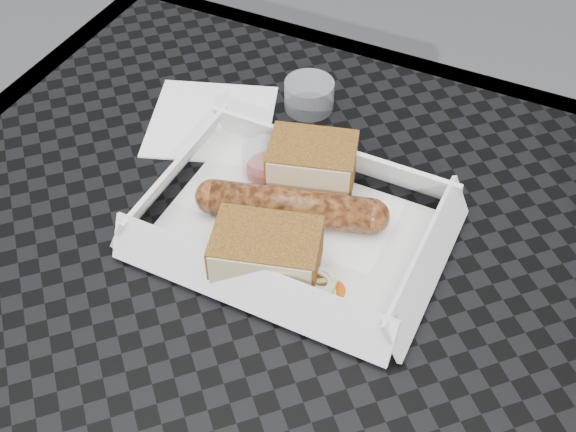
% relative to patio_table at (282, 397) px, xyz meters
% --- Properties ---
extents(patio_table, '(0.80, 0.80, 0.74)m').
position_rel_patio_table_xyz_m(patio_table, '(0.00, 0.00, 0.00)').
color(patio_table, black).
rests_on(patio_table, ground).
extents(food_tray, '(0.22, 0.15, 0.00)m').
position_rel_patio_table_xyz_m(food_tray, '(-0.04, 0.11, 0.08)').
color(food_tray, white).
rests_on(food_tray, patio_table).
extents(bratwurst, '(0.16, 0.07, 0.03)m').
position_rel_patio_table_xyz_m(bratwurst, '(-0.05, 0.12, 0.10)').
color(bratwurst, brown).
rests_on(bratwurst, food_tray).
extents(bread_near, '(0.09, 0.07, 0.05)m').
position_rel_patio_table_xyz_m(bread_near, '(-0.05, 0.16, 0.10)').
color(bread_near, brown).
rests_on(bread_near, food_tray).
extents(bread_far, '(0.10, 0.08, 0.04)m').
position_rel_patio_table_xyz_m(bread_far, '(-0.04, 0.06, 0.10)').
color(bread_far, brown).
rests_on(bread_far, food_tray).
extents(veg_garnish, '(0.03, 0.03, 0.00)m').
position_rel_patio_table_xyz_m(veg_garnish, '(0.01, 0.05, 0.08)').
color(veg_garnish, '#DD4909').
rests_on(veg_garnish, food_tray).
extents(napkin, '(0.15, 0.15, 0.00)m').
position_rel_patio_table_xyz_m(napkin, '(-0.18, 0.20, 0.08)').
color(napkin, white).
rests_on(napkin, patio_table).
extents(condiment_cup_sauce, '(0.05, 0.05, 0.03)m').
position_rel_patio_table_xyz_m(condiment_cup_sauce, '(-0.09, 0.16, 0.09)').
color(condiment_cup_sauce, maroon).
rests_on(condiment_cup_sauce, patio_table).
extents(condiment_cup_empty, '(0.05, 0.05, 0.03)m').
position_rel_patio_table_xyz_m(condiment_cup_empty, '(-0.10, 0.27, 0.09)').
color(condiment_cup_empty, silver).
rests_on(condiment_cup_empty, patio_table).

